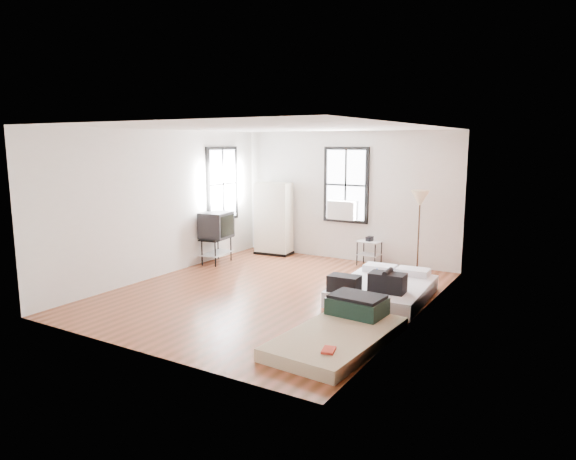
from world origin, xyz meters
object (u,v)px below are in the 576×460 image
Objects in this scene: mattress_main at (383,288)px; floor_lamp at (420,203)px; mattress_bare at (342,329)px; wardrobe at (274,219)px; side_table at (369,246)px; tv_stand at (216,227)px.

floor_lamp is at bearing 87.55° from mattress_main.
mattress_bare is at bearing -87.62° from mattress_main.
mattress_main is 4.00m from wardrobe.
wardrobe is (-3.40, 2.00, 0.66)m from mattress_main.
mattress_bare is at bearing -53.87° from wardrobe.
floor_lamp is (-0.02, 2.00, 1.23)m from mattress_main.
mattress_bare is 5.41m from wardrobe.
wardrobe is at bearing -178.28° from side_table.
mattress_bare is 3.47× the size of side_table.
floor_lamp is (3.38, 0.00, 0.57)m from wardrobe.
wardrobe is at bearing 146.48° from mattress_main.
side_table is (-1.07, 2.07, 0.24)m from mattress_main.
side_table is at bearing 114.30° from mattress_main.
mattress_main is at bearing -62.62° from side_table.
tv_stand is at bearing -153.01° from side_table.
mattress_main is 1.20× the size of wardrobe.
mattress_main is 3.22× the size of side_table.
mattress_bare is at bearing -39.42° from tv_stand.
floor_lamp is at bearing 96.80° from mattress_bare.
side_table reaches higher than mattress_main.
wardrobe reaches higher than mattress_main.
tv_stand is (-3.96, 0.60, 0.62)m from mattress_main.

